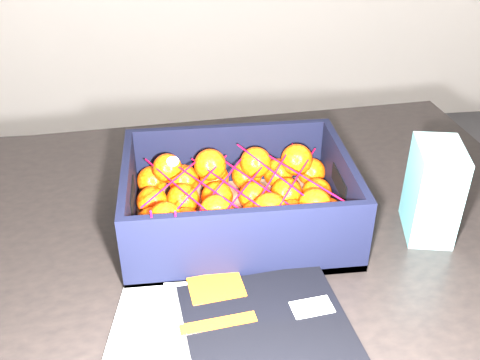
{
  "coord_description": "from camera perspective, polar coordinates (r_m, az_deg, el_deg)",
  "views": [
    {
      "loc": [
        -0.24,
        -0.85,
        1.31
      ],
      "look_at": [
        -0.15,
        -0.14,
        0.86
      ],
      "focal_mm": 41.74,
      "sensor_mm": 36.0,
      "label": 1
    }
  ],
  "objects": [
    {
      "name": "clementine_heap",
      "position": [
        0.9,
        -0.38,
        -2.25
      ],
      "size": [
        0.34,
        0.25,
        0.1
      ],
      "color": "#FA4105",
      "rests_on": "produce_crate"
    },
    {
      "name": "magazine_stack",
      "position": [
        0.72,
        -0.3,
        -17.77
      ],
      "size": [
        0.36,
        0.31,
        0.02
      ],
      "color": "silver",
      "rests_on": "table"
    },
    {
      "name": "retail_carton",
      "position": [
        0.93,
        19.11,
        -1.04
      ],
      "size": [
        0.09,
        0.11,
        0.15
      ],
      "primitive_type": "cube",
      "rotation": [
        0.0,
        0.0,
        -0.21
      ],
      "color": "silver",
      "rests_on": "table"
    },
    {
      "name": "table",
      "position": [
        0.99,
        -2.95,
        -9.49
      ],
      "size": [
        1.26,
        0.89,
        0.75
      ],
      "color": "black",
      "rests_on": "ground"
    },
    {
      "name": "mesh_net",
      "position": [
        0.87,
        -0.83,
        -0.3
      ],
      "size": [
        0.29,
        0.24,
        0.09
      ],
      "color": "red",
      "rests_on": "clementine_heap"
    },
    {
      "name": "produce_crate",
      "position": [
        0.9,
        -0.22,
        -2.75
      ],
      "size": [
        0.36,
        0.27,
        0.12
      ],
      "color": "#8F5B42",
      "rests_on": "table"
    }
  ]
}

